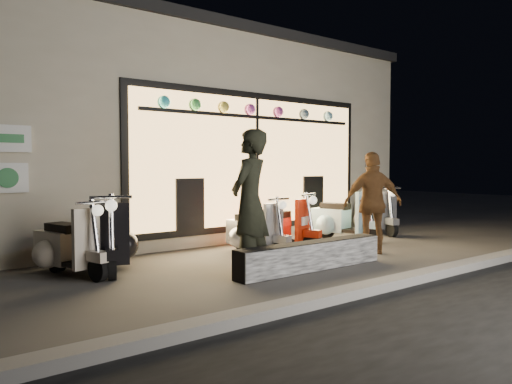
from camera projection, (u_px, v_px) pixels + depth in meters
ground at (293, 261)px, 7.69m from camera, size 40.00×40.00×0.00m
kerb at (402, 281)px, 6.11m from camera, size 40.00×0.25×0.12m
shop_building at (148, 138)px, 11.51m from camera, size 10.20×6.23×4.20m
graffiti_barrier at (311, 256)px, 7.02m from camera, size 2.53×0.28×0.40m
scooter_silver at (252, 231)px, 8.38m from camera, size 0.52×1.29×0.92m
scooter_red at (277, 227)px, 8.87m from camera, size 0.72×1.32×0.95m
scooter_black at (110, 240)px, 7.10m from camera, size 0.79×1.44×1.04m
scooter_cream at (66, 246)px, 6.72m from camera, size 0.66×1.38×0.98m
scooter_blue at (338, 219)px, 9.97m from camera, size 0.69×1.44×1.03m
scooter_grey at (374, 215)px, 10.93m from camera, size 0.75×1.37×0.98m
man at (250, 202)px, 6.70m from camera, size 0.85×0.76×1.96m
woman at (373, 203)px, 8.29m from camera, size 1.07×0.85×1.70m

